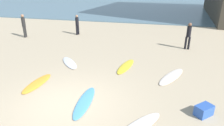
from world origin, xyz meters
TOP-DOWN VIEW (x-y plane):
  - ground_plane at (0.00, 0.00)m, footprint 120.00×120.00m
  - ocean_water at (0.00, 36.07)m, footprint 120.00×40.00m
  - surfboard_0 at (1.43, 3.92)m, footprint 0.83×2.19m
  - surfboard_1 at (-1.64, 3.64)m, footprint 1.68×1.84m
  - surfboard_2 at (3.72, 3.25)m, footprint 1.46×2.30m
  - surfboard_3 at (-1.94, 1.09)m, footprint 0.59×1.93m
  - surfboard_4 at (0.60, 0.24)m, footprint 0.68×2.21m
  - surfboard_5 at (2.70, -0.58)m, footprint 1.48×1.84m
  - beachgoer_near at (-7.62, 7.99)m, footprint 0.32×0.34m
  - beachgoer_mid at (4.77, 7.92)m, footprint 0.34×0.29m
  - beachgoer_far at (-3.87, 9.87)m, footprint 0.36×0.36m
  - beach_cooler at (4.68, 0.52)m, footprint 0.67×0.66m

SIDE VIEW (x-z plane):
  - ground_plane at x=0.00m, z-range 0.00..0.00m
  - surfboard_4 at x=0.60m, z-range 0.00..0.06m
  - surfboard_5 at x=2.70m, z-range 0.00..0.07m
  - surfboard_3 at x=-1.94m, z-range 0.00..0.07m
  - surfboard_2 at x=3.72m, z-range 0.00..0.07m
  - surfboard_1 at x=-1.64m, z-range 0.00..0.07m
  - surfboard_0 at x=1.43m, z-range 0.00..0.07m
  - ocean_water at x=0.00m, z-range 0.00..0.08m
  - beach_cooler at x=4.68m, z-range 0.00..0.37m
  - beachgoer_far at x=-3.87m, z-range 0.09..1.75m
  - beachgoer_mid at x=4.77m, z-range 0.10..1.85m
  - beachgoer_near at x=-7.62m, z-range 0.12..1.95m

